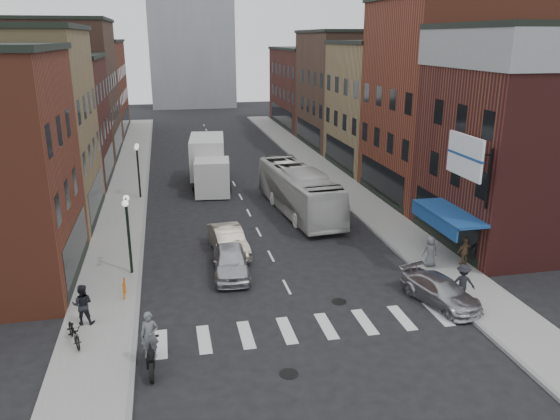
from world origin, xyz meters
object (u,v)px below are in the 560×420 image
Objects in this scene: sedan_left_near at (231,261)px; ped_left_solo at (83,304)px; sedan_left_far at (228,240)px; billboard_sign at (466,157)px; motorcycle_rider at (150,343)px; ped_right_b at (465,251)px; streetlamp_far at (138,161)px; streetlamp_near at (127,221)px; parked_bicycle at (74,332)px; curb_car at (441,291)px; transit_bus at (299,190)px; bike_rack at (124,288)px; ped_right_a at (463,283)px; ped_right_c at (430,251)px; box_truck at (209,163)px.

ped_left_solo is at bearing -145.35° from sedan_left_near.
sedan_left_near reaches higher than sedan_left_far.
billboard_sign is 16.56m from motorcycle_rider.
streetlamp_far is at bearing -53.43° from ped_right_b.
streetlamp_near reaches higher than sedan_left_far.
ped_right_b is at bearing -166.44° from ped_left_solo.
streetlamp_near is 1.76× the size of motorcycle_rider.
ped_right_b reaches higher than parked_bicycle.
curb_car is (12.73, 2.60, -0.48)m from motorcycle_rider.
motorcycle_rider is at bearing -124.78° from transit_bus.
curb_car is at bearing -13.68° from bike_rack.
ped_right_b is at bearing -3.65° from sedan_left_near.
billboard_sign is 12.54m from sedan_left_near.
curb_car is at bearing -129.57° from billboard_sign.
sedan_left_near is 2.54× the size of ped_left_solo.
transit_bus is 6.47× the size of ped_left_solo.
streetlamp_far reaches higher than ped_right_a.
transit_bus is 6.60× the size of ped_right_a.
ped_right_a is (4.02, -14.59, -0.57)m from transit_bus.
streetlamp_far is 13.24m from sedan_left_far.
streetlamp_near is at bearing -147.46° from transit_bus.
ped_left_solo is 16.55m from ped_right_a.
ped_right_b is at bearing 23.87° from motorcycle_rider.
streetlamp_far is 19.09m from ped_left_solo.
streetlamp_near is 17.32m from ped_right_b.
streetlamp_far reaches higher than curb_car.
ped_right_c is (1.34, 3.74, 0.35)m from curb_car.
ped_left_solo is at bearing -175.40° from billboard_sign.
curb_car is (8.66, -8.11, -0.13)m from sedan_left_far.
billboard_sign reaches higher than sedan_left_near.
motorcycle_rider is at bearing -93.83° from box_truck.
motorcycle_rider is at bearing -82.81° from streetlamp_near.
curb_car is 2.47× the size of ped_right_a.
streetlamp_far is 2.24× the size of parked_bicycle.
motorcycle_rider is 4.71m from ped_left_solo.
streetlamp_near is at bearing -0.75° from ped_right_a.
streetlamp_near is 7.10m from parked_bicycle.
billboard_sign is 4.62× the size of bike_rack.
motorcycle_rider is 8.63m from sedan_left_near.
streetlamp_near is 3.59m from bike_rack.
streetlamp_far is at bearing -44.63° from ped_right_c.
curb_car is at bearing -55.50° from streetlamp_far.
parked_bicycle is (-12.64, -14.81, -0.94)m from transit_bus.
ped_right_b is at bearing -8.80° from streetlamp_near.
billboard_sign is at bearing 22.24° from motorcycle_rider.
billboard_sign is at bearing -33.03° from sedan_left_far.
billboard_sign is 5.93m from ped_right_a.
sedan_left_far is 10.92m from ped_right_c.
ped_right_b is (17.00, -2.63, -2.00)m from streetlamp_near.
billboard_sign is 0.90× the size of streetlamp_far.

